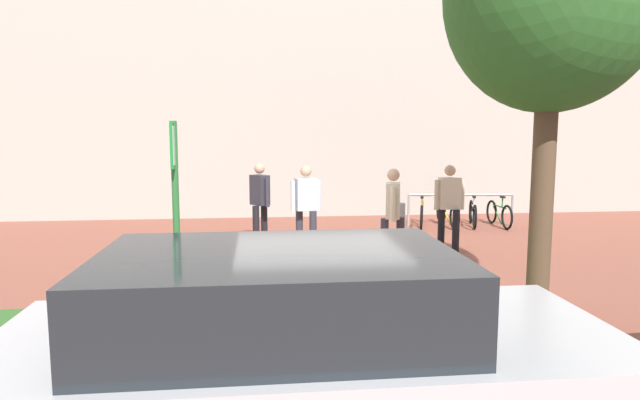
# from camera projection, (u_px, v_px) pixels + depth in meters

# --- Properties ---
(ground_plane) EXTENTS (60.00, 60.00, 0.00)m
(ground_plane) POSITION_uv_depth(u_px,v_px,m) (318.00, 285.00, 8.39)
(ground_plane) COLOR brown
(building_facade) EXTENTS (28.00, 1.20, 10.00)m
(building_facade) POSITION_uv_depth(u_px,v_px,m) (290.00, 37.00, 15.13)
(building_facade) COLOR #B2ADA3
(building_facade) RESTS_ON ground
(planter_strip) EXTENTS (7.00, 1.10, 0.16)m
(planter_strip) POSITION_uv_depth(u_px,v_px,m) (268.00, 321.00, 6.53)
(planter_strip) COLOR #336028
(planter_strip) RESTS_ON ground
(parking_sign_post) EXTENTS (0.08, 0.36, 2.47)m
(parking_sign_post) POSITION_uv_depth(u_px,v_px,m) (176.00, 196.00, 6.23)
(parking_sign_post) COLOR #2D7238
(parking_sign_post) RESTS_ON ground
(bike_at_sign) EXTENTS (1.66, 0.49, 0.86)m
(bike_at_sign) POSITION_uv_depth(u_px,v_px,m) (189.00, 297.00, 6.58)
(bike_at_sign) COLOR black
(bike_at_sign) RESTS_ON ground
(bike_rack_cluster) EXTENTS (2.64, 1.69, 0.83)m
(bike_rack_cluster) POSITION_uv_depth(u_px,v_px,m) (460.00, 213.00, 13.56)
(bike_rack_cluster) COLOR #99999E
(bike_rack_cluster) RESTS_ON ground
(bollard_steel) EXTENTS (0.16, 0.16, 0.90)m
(bollard_steel) POSITION_uv_depth(u_px,v_px,m) (401.00, 224.00, 11.22)
(bollard_steel) COLOR #ADADB2
(bollard_steel) RESTS_ON ground
(person_shirt_blue) EXTENTS (0.61, 0.47, 1.72)m
(person_shirt_blue) POSITION_uv_depth(u_px,v_px,m) (449.00, 202.00, 10.64)
(person_shirt_blue) COLOR black
(person_shirt_blue) RESTS_ON ground
(person_shirt_white) EXTENTS (0.45, 0.59, 1.72)m
(person_shirt_white) POSITION_uv_depth(u_px,v_px,m) (393.00, 210.00, 9.51)
(person_shirt_white) COLOR #2D2D38
(person_shirt_white) RESTS_ON ground
(person_casual_tan) EXTENTS (0.60, 0.41, 1.72)m
(person_casual_tan) POSITION_uv_depth(u_px,v_px,m) (306.00, 203.00, 10.46)
(person_casual_tan) COLOR #2D2D38
(person_casual_tan) RESTS_ON ground
(person_suited_dark) EXTENTS (0.43, 0.51, 1.72)m
(person_suited_dark) POSITION_uv_depth(u_px,v_px,m) (260.00, 198.00, 11.24)
(person_suited_dark) COLOR black
(person_suited_dark) RESTS_ON ground
(car_silver_sedan) EXTENTS (4.30, 2.02, 1.54)m
(car_silver_sedan) POSITION_uv_depth(u_px,v_px,m) (301.00, 361.00, 3.77)
(car_silver_sedan) COLOR #B7B7BC
(car_silver_sedan) RESTS_ON ground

